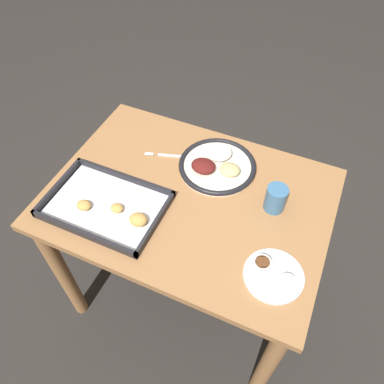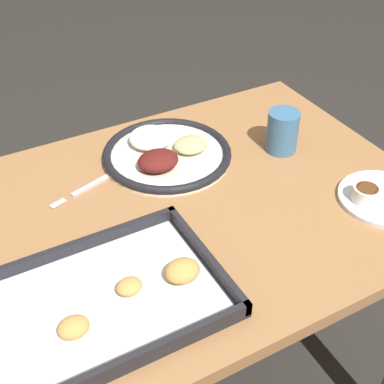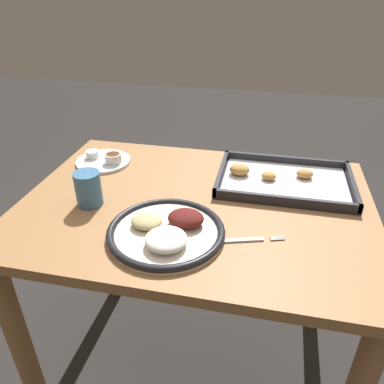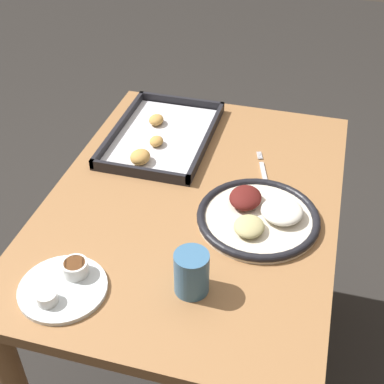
{
  "view_description": "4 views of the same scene",
  "coord_description": "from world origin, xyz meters",
  "px_view_note": "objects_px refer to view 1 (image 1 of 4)",
  "views": [
    {
      "loc": [
        -0.35,
        0.76,
        1.81
      ],
      "look_at": [
        -0.01,
        0.0,
        0.79
      ],
      "focal_mm": 35.0,
      "sensor_mm": 36.0,
      "label": 1
    },
    {
      "loc": [
        0.39,
        0.74,
        1.46
      ],
      "look_at": [
        -0.01,
        0.0,
        0.79
      ],
      "focal_mm": 50.0,
      "sensor_mm": 36.0,
      "label": 2
    },
    {
      "loc": [
        0.18,
        -0.89,
        1.33
      ],
      "look_at": [
        -0.01,
        0.0,
        0.79
      ],
      "focal_mm": 35.0,
      "sensor_mm": 36.0,
      "label": 3
    },
    {
      "loc": [
        -1.01,
        -0.27,
        1.61
      ],
      "look_at": [
        -0.01,
        0.0,
        0.79
      ],
      "focal_mm": 50.0,
      "sensor_mm": 36.0,
      "label": 4
    }
  ],
  "objects_px": {
    "dinner_plate": "(217,165)",
    "saucer_plate": "(272,274)",
    "fork": "(171,156)",
    "baking_tray": "(107,206)",
    "drinking_cup": "(276,198)"
  },
  "relations": [
    {
      "from": "baking_tray",
      "to": "drinking_cup",
      "type": "height_order",
      "value": "drinking_cup"
    },
    {
      "from": "dinner_plate",
      "to": "saucer_plate",
      "type": "xyz_separation_m",
      "value": [
        -0.32,
        0.35,
        -0.0
      ]
    },
    {
      "from": "fork",
      "to": "baking_tray",
      "type": "xyz_separation_m",
      "value": [
        0.09,
        0.32,
        0.01
      ]
    },
    {
      "from": "fork",
      "to": "baking_tray",
      "type": "bearing_deg",
      "value": 57.31
    },
    {
      "from": "dinner_plate",
      "to": "saucer_plate",
      "type": "bearing_deg",
      "value": 132.12
    },
    {
      "from": "baking_tray",
      "to": "dinner_plate",
      "type": "bearing_deg",
      "value": -129.25
    },
    {
      "from": "fork",
      "to": "drinking_cup",
      "type": "relative_size",
      "value": 1.88
    },
    {
      "from": "saucer_plate",
      "to": "dinner_plate",
      "type": "bearing_deg",
      "value": -47.88
    },
    {
      "from": "fork",
      "to": "saucer_plate",
      "type": "relative_size",
      "value": 1.0
    },
    {
      "from": "fork",
      "to": "baking_tray",
      "type": "distance_m",
      "value": 0.33
    },
    {
      "from": "baking_tray",
      "to": "drinking_cup",
      "type": "xyz_separation_m",
      "value": [
        -0.53,
        -0.24,
        0.04
      ]
    },
    {
      "from": "saucer_plate",
      "to": "drinking_cup",
      "type": "bearing_deg",
      "value": -74.89
    },
    {
      "from": "dinner_plate",
      "to": "fork",
      "type": "height_order",
      "value": "dinner_plate"
    },
    {
      "from": "dinner_plate",
      "to": "drinking_cup",
      "type": "relative_size",
      "value": 3.0
    },
    {
      "from": "fork",
      "to": "dinner_plate",
      "type": "bearing_deg",
      "value": 168.73
    }
  ]
}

